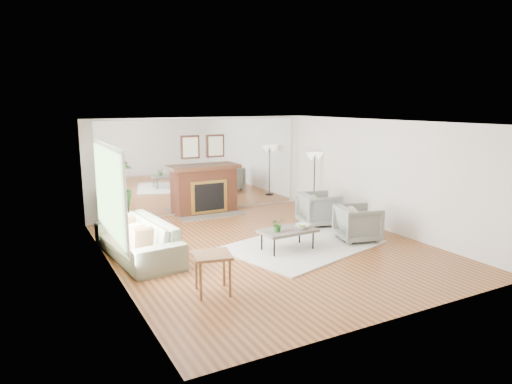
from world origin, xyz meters
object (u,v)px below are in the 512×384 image
sofa (138,239)px  floor_lamp (315,161)px  fireplace (206,189)px  coffee_table (288,231)px  side_table (212,260)px  armchair_front (358,223)px  armchair_back (319,209)px  potted_ficus (114,188)px

sofa → floor_lamp: bearing=101.6°
fireplace → floor_lamp: bearing=-20.6°
coffee_table → side_table: bearing=-150.4°
sofa → floor_lamp: 5.48m
fireplace → armchair_front: bearing=-63.3°
armchair_back → potted_ficus: size_ratio=0.51×
armchair_front → sofa: bearing=90.3°
sofa → floor_lamp: size_ratio=1.55×
coffee_table → armchair_front: 1.66m
side_table → sofa: bearing=105.3°
side_table → armchair_front: bearing=15.7°
armchair_front → side_table: size_ratio=1.27×
fireplace → potted_ficus: size_ratio=1.19×
armchair_back → sofa: bearing=105.3°
fireplace → sofa: bearing=-133.1°
armchair_back → armchair_front: (-0.00, -1.40, -0.02)m
armchair_front → floor_lamp: 3.01m
armchair_back → floor_lamp: 1.83m
armchair_front → potted_ficus: (-4.25, 3.60, 0.54)m
coffee_table → potted_ficus: bearing=126.9°
coffee_table → potted_ficus: size_ratio=0.65×
fireplace → side_table: size_ratio=3.13×
fireplace → armchair_back: fireplace is taller
armchair_front → armchair_back: bearing=14.8°
sofa → side_table: (0.60, -2.18, 0.17)m
fireplace → coffee_table: (0.23, -3.62, -0.26)m
fireplace → side_table: fireplace is taller
floor_lamp → coffee_table: bearing=-133.4°
fireplace → sofa: size_ratio=0.85×
armchair_back → fireplace: bearing=50.5°
potted_ficus → armchair_back: bearing=-27.3°
fireplace → potted_ficus: 2.38m
coffee_table → potted_ficus: potted_ficus is taller
potted_ficus → side_table: bearing=-83.7°
fireplace → armchair_front: size_ratio=2.48×
fireplace → coffee_table: size_ratio=1.84×
sofa → armchair_front: size_ratio=2.93×
fireplace → coffee_table: 3.64m
sofa → potted_ficus: potted_ficus is taller
fireplace → armchair_back: 3.03m
armchair_front → side_table: bearing=120.6°
fireplace → armchair_back: bearing=-51.3°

